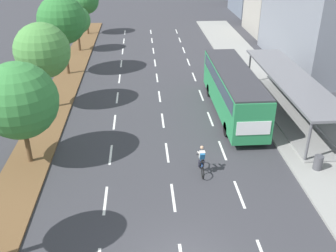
{
  "coord_description": "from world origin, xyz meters",
  "views": [
    {
      "loc": [
        -1.42,
        -11.18,
        12.41
      ],
      "look_at": [
        0.15,
        10.37,
        1.2
      ],
      "focal_mm": 40.73,
      "sensor_mm": 36.0,
      "label": 1
    }
  ],
  "objects_px": {
    "median_tree_third": "(42,51)",
    "trash_bin": "(318,162)",
    "bus": "(233,88)",
    "median_tree_farthest": "(85,0)",
    "median_tree_fourth": "(62,20)",
    "bus_shelter": "(293,92)",
    "cyclist": "(202,161)",
    "median_tree_second": "(19,101)",
    "median_tree_fifth": "(77,20)"
  },
  "relations": [
    {
      "from": "median_tree_third",
      "to": "trash_bin",
      "type": "height_order",
      "value": "median_tree_third"
    },
    {
      "from": "bus",
      "to": "median_tree_farthest",
      "type": "xyz_separation_m",
      "value": [
        -13.52,
        25.15,
        2.27
      ]
    },
    {
      "from": "median_tree_fourth",
      "to": "bus",
      "type": "bearing_deg",
      "value": -35.18
    },
    {
      "from": "bus_shelter",
      "to": "median_tree_third",
      "type": "bearing_deg",
      "value": 172.17
    },
    {
      "from": "cyclist",
      "to": "median_tree_farthest",
      "type": "xyz_separation_m",
      "value": [
        -10.06,
        32.85,
        3.55
      ]
    },
    {
      "from": "median_tree_fourth",
      "to": "trash_bin",
      "type": "height_order",
      "value": "median_tree_fourth"
    },
    {
      "from": "median_tree_third",
      "to": "median_tree_farthest",
      "type": "height_order",
      "value": "median_tree_third"
    },
    {
      "from": "bus",
      "to": "trash_bin",
      "type": "xyz_separation_m",
      "value": [
        3.2,
        -8.01,
        -1.49
      ]
    },
    {
      "from": "bus_shelter",
      "to": "median_tree_third",
      "type": "xyz_separation_m",
      "value": [
        -18.07,
        2.49,
        2.7
      ]
    },
    {
      "from": "median_tree_second",
      "to": "median_tree_fifth",
      "type": "height_order",
      "value": "median_tree_second"
    },
    {
      "from": "cyclist",
      "to": "median_tree_farthest",
      "type": "bearing_deg",
      "value": 107.03
    },
    {
      "from": "median_tree_third",
      "to": "median_tree_fourth",
      "type": "relative_size",
      "value": 0.9
    },
    {
      "from": "median_tree_second",
      "to": "median_tree_farthest",
      "type": "xyz_separation_m",
      "value": [
        -0.08,
        31.05,
        0.32
      ]
    },
    {
      "from": "cyclist",
      "to": "median_tree_third",
      "type": "height_order",
      "value": "median_tree_third"
    },
    {
      "from": "median_tree_third",
      "to": "median_tree_fifth",
      "type": "distance_m",
      "value": 15.56
    },
    {
      "from": "bus_shelter",
      "to": "trash_bin",
      "type": "xyz_separation_m",
      "value": [
        -1.08,
        -7.39,
        -1.29
      ]
    },
    {
      "from": "median_tree_third",
      "to": "bus_shelter",
      "type": "bearing_deg",
      "value": -7.83
    },
    {
      "from": "median_tree_fourth",
      "to": "trash_bin",
      "type": "relative_size",
      "value": 8.49
    },
    {
      "from": "trash_bin",
      "to": "cyclist",
      "type": "bearing_deg",
      "value": 177.31
    },
    {
      "from": "bus",
      "to": "median_tree_fifth",
      "type": "relative_size",
      "value": 2.3
    },
    {
      "from": "median_tree_second",
      "to": "median_tree_farthest",
      "type": "relative_size",
      "value": 1.02
    },
    {
      "from": "bus_shelter",
      "to": "median_tree_farthest",
      "type": "xyz_separation_m",
      "value": [
        -17.81,
        25.77,
        2.47
      ]
    },
    {
      "from": "bus",
      "to": "trash_bin",
      "type": "relative_size",
      "value": 13.28
    },
    {
      "from": "median_tree_fourth",
      "to": "median_tree_second",
      "type": "bearing_deg",
      "value": -89.23
    },
    {
      "from": "median_tree_fifth",
      "to": "trash_bin",
      "type": "distance_m",
      "value": 30.59
    },
    {
      "from": "median_tree_second",
      "to": "trash_bin",
      "type": "xyz_separation_m",
      "value": [
        16.65,
        -2.12,
        -3.44
      ]
    },
    {
      "from": "bus",
      "to": "median_tree_second",
      "type": "relative_size",
      "value": 1.86
    },
    {
      "from": "median_tree_second",
      "to": "trash_bin",
      "type": "height_order",
      "value": "median_tree_second"
    },
    {
      "from": "bus",
      "to": "median_tree_farthest",
      "type": "bearing_deg",
      "value": 118.27
    },
    {
      "from": "cyclist",
      "to": "median_tree_third",
      "type": "xyz_separation_m",
      "value": [
        -10.33,
        9.57,
        3.78
      ]
    },
    {
      "from": "cyclist",
      "to": "median_tree_fourth",
      "type": "xyz_separation_m",
      "value": [
        -10.19,
        17.33,
        4.35
      ]
    },
    {
      "from": "median_tree_fifth",
      "to": "median_tree_second",
      "type": "bearing_deg",
      "value": -89.64
    },
    {
      "from": "median_tree_fourth",
      "to": "median_tree_farthest",
      "type": "xyz_separation_m",
      "value": [
        0.13,
        15.52,
        -0.8
      ]
    },
    {
      "from": "median_tree_farthest",
      "to": "median_tree_second",
      "type": "bearing_deg",
      "value": -89.86
    },
    {
      "from": "median_tree_third",
      "to": "median_tree_fourth",
      "type": "height_order",
      "value": "median_tree_fourth"
    },
    {
      "from": "median_tree_third",
      "to": "median_tree_fifth",
      "type": "bearing_deg",
      "value": 89.29
    },
    {
      "from": "median_tree_farthest",
      "to": "bus",
      "type": "bearing_deg",
      "value": -61.73
    },
    {
      "from": "median_tree_farthest",
      "to": "median_tree_third",
      "type": "bearing_deg",
      "value": -90.65
    },
    {
      "from": "cyclist",
      "to": "median_tree_second",
      "type": "relative_size",
      "value": 0.3
    },
    {
      "from": "median_tree_second",
      "to": "median_tree_fourth",
      "type": "relative_size",
      "value": 0.84
    },
    {
      "from": "median_tree_third",
      "to": "median_tree_second",
      "type": "bearing_deg",
      "value": -87.49
    },
    {
      "from": "trash_bin",
      "to": "median_tree_second",
      "type": "bearing_deg",
      "value": 172.75
    },
    {
      "from": "trash_bin",
      "to": "bus_shelter",
      "type": "bearing_deg",
      "value": 81.68
    },
    {
      "from": "median_tree_fourth",
      "to": "trash_bin",
      "type": "xyz_separation_m",
      "value": [
        16.86,
        -17.64,
        -4.56
      ]
    },
    {
      "from": "median_tree_second",
      "to": "median_tree_farthest",
      "type": "bearing_deg",
      "value": 90.14
    },
    {
      "from": "median_tree_second",
      "to": "trash_bin",
      "type": "relative_size",
      "value": 7.13
    },
    {
      "from": "bus",
      "to": "trash_bin",
      "type": "bearing_deg",
      "value": -68.23
    },
    {
      "from": "bus_shelter",
      "to": "median_tree_fourth",
      "type": "xyz_separation_m",
      "value": [
        -17.94,
        10.25,
        3.27
      ]
    },
    {
      "from": "median_tree_farthest",
      "to": "bus_shelter",
      "type": "bearing_deg",
      "value": -55.36
    },
    {
      "from": "bus_shelter",
      "to": "median_tree_third",
      "type": "height_order",
      "value": "median_tree_third"
    }
  ]
}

